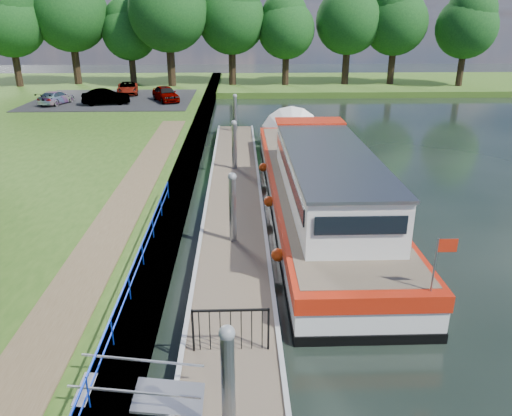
{
  "coord_description": "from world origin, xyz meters",
  "views": [
    {
      "loc": [
        0.26,
        -7.84,
        8.02
      ],
      "look_at": [
        0.84,
        9.1,
        1.4
      ],
      "focal_mm": 35.0,
      "sensor_mm": 36.0,
      "label": 1
    }
  ],
  "objects_px": {
    "pontoon": "(234,202)",
    "barge": "(315,180)",
    "car_c": "(56,97)",
    "car_d": "(128,88)",
    "car_a": "(166,94)",
    "car_b": "(106,97)"
  },
  "relations": [
    {
      "from": "pontoon",
      "to": "barge",
      "type": "bearing_deg",
      "value": 2.94
    },
    {
      "from": "car_c",
      "to": "car_d",
      "type": "xyz_separation_m",
      "value": [
        4.95,
        5.36,
        0.01
      ]
    },
    {
      "from": "car_a",
      "to": "car_c",
      "type": "bearing_deg",
      "value": 162.51
    },
    {
      "from": "pontoon",
      "to": "barge",
      "type": "relative_size",
      "value": 1.42
    },
    {
      "from": "car_c",
      "to": "car_d",
      "type": "relative_size",
      "value": 0.94
    },
    {
      "from": "barge",
      "to": "car_b",
      "type": "bearing_deg",
      "value": 123.52
    },
    {
      "from": "pontoon",
      "to": "car_a",
      "type": "distance_m",
      "value": 24.45
    },
    {
      "from": "car_c",
      "to": "pontoon",
      "type": "bearing_deg",
      "value": 138.11
    },
    {
      "from": "barge",
      "to": "car_a",
      "type": "xyz_separation_m",
      "value": [
        -9.73,
        23.45,
        0.42
      ]
    },
    {
      "from": "barge",
      "to": "car_b",
      "type": "height_order",
      "value": "barge"
    },
    {
      "from": "barge",
      "to": "pontoon",
      "type": "bearing_deg",
      "value": -177.06
    },
    {
      "from": "pontoon",
      "to": "car_c",
      "type": "relative_size",
      "value": 7.83
    },
    {
      "from": "car_b",
      "to": "car_d",
      "type": "relative_size",
      "value": 0.96
    },
    {
      "from": "pontoon",
      "to": "car_c",
      "type": "distance_m",
      "value": 27.25
    },
    {
      "from": "pontoon",
      "to": "car_d",
      "type": "relative_size",
      "value": 7.39
    },
    {
      "from": "car_b",
      "to": "car_a",
      "type": "bearing_deg",
      "value": -85.4
    },
    {
      "from": "pontoon",
      "to": "car_c",
      "type": "xyz_separation_m",
      "value": [
        -15.26,
        22.54,
        1.21
      ]
    },
    {
      "from": "pontoon",
      "to": "car_b",
      "type": "bearing_deg",
      "value": 116.32
    },
    {
      "from": "car_a",
      "to": "car_b",
      "type": "bearing_deg",
      "value": 172.71
    },
    {
      "from": "barge",
      "to": "car_c",
      "type": "height_order",
      "value": "barge"
    },
    {
      "from": "car_a",
      "to": "car_c",
      "type": "distance_m",
      "value": 9.19
    },
    {
      "from": "car_a",
      "to": "car_d",
      "type": "distance_m",
      "value": 5.97
    }
  ]
}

